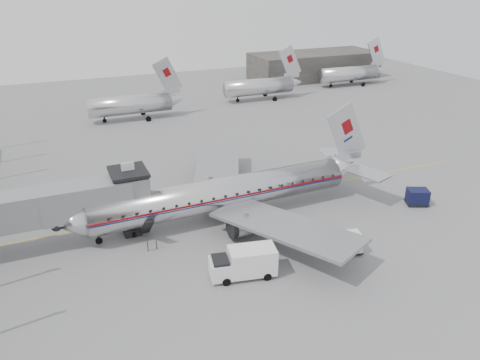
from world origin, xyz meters
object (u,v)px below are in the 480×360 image
object	(u,v)px
ramp_worker	(213,265)
airliner	(229,193)
baggage_cart_navy	(417,197)
service_van	(244,262)
baggage_cart_white	(348,243)

from	to	relation	value
ramp_worker	airliner	bearing A→B (deg)	55.03
baggage_cart_navy	ramp_worker	world-z (taller)	ramp_worker
airliner	baggage_cart_navy	distance (m)	20.65
service_van	ramp_worker	xyz separation A→B (m)	(-2.25, 1.27, -0.45)
airliner	ramp_worker	world-z (taller)	airliner
baggage_cart_white	airliner	bearing A→B (deg)	137.40
baggage_cart_navy	ramp_worker	distance (m)	25.07
service_van	airliner	bearing A→B (deg)	85.66
airliner	baggage_cart_white	xyz separation A→B (m)	(7.33, -10.57, -1.69)
service_van	baggage_cart_navy	distance (m)	23.09
airliner	baggage_cart_navy	bearing A→B (deg)	-17.18
airliner	baggage_cart_white	bearing A→B (deg)	-56.93
baggage_cart_white	ramp_worker	world-z (taller)	baggage_cart_white
baggage_cart_white	ramp_worker	xyz separation A→B (m)	(-12.33, 1.55, -0.10)
service_van	baggage_cart_navy	size ratio (longest dim) A/B	2.08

